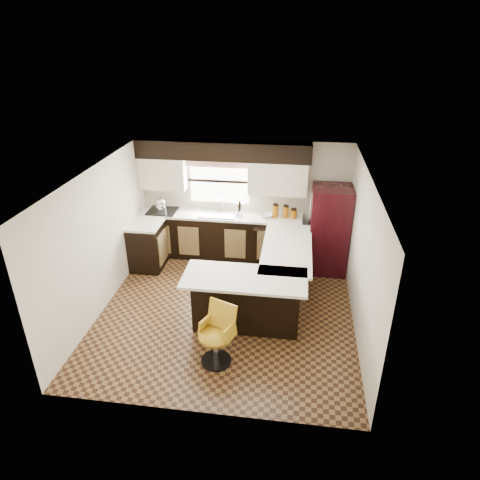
# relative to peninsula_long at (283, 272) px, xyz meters

# --- Properties ---
(floor) EXTENTS (4.40, 4.40, 0.00)m
(floor) POSITION_rel_peninsula_long_xyz_m (-0.90, -0.62, -0.45)
(floor) COLOR #49301A
(floor) RESTS_ON ground
(ceiling) EXTENTS (4.40, 4.40, 0.00)m
(ceiling) POSITION_rel_peninsula_long_xyz_m (-0.90, -0.62, 1.95)
(ceiling) COLOR silver
(ceiling) RESTS_ON wall_back
(wall_back) EXTENTS (4.40, 0.00, 4.40)m
(wall_back) POSITION_rel_peninsula_long_xyz_m (-0.90, 1.58, 0.75)
(wall_back) COLOR beige
(wall_back) RESTS_ON floor
(wall_front) EXTENTS (4.40, 0.00, 4.40)m
(wall_front) POSITION_rel_peninsula_long_xyz_m (-0.90, -2.83, 0.75)
(wall_front) COLOR beige
(wall_front) RESTS_ON floor
(wall_left) EXTENTS (0.00, 4.40, 4.40)m
(wall_left) POSITION_rel_peninsula_long_xyz_m (-3.00, -0.62, 0.75)
(wall_left) COLOR beige
(wall_left) RESTS_ON floor
(wall_right) EXTENTS (0.00, 4.40, 4.40)m
(wall_right) POSITION_rel_peninsula_long_xyz_m (1.20, -0.62, 0.75)
(wall_right) COLOR beige
(wall_right) RESTS_ON floor
(base_cab_back) EXTENTS (3.30, 0.60, 0.90)m
(base_cab_back) POSITION_rel_peninsula_long_xyz_m (-1.35, 1.28, 0.00)
(base_cab_back) COLOR black
(base_cab_back) RESTS_ON floor
(base_cab_left) EXTENTS (0.60, 0.70, 0.90)m
(base_cab_left) POSITION_rel_peninsula_long_xyz_m (-2.70, 0.62, 0.00)
(base_cab_left) COLOR black
(base_cab_left) RESTS_ON floor
(counter_back) EXTENTS (3.30, 0.60, 0.04)m
(counter_back) POSITION_rel_peninsula_long_xyz_m (-1.35, 1.28, 0.47)
(counter_back) COLOR silver
(counter_back) RESTS_ON base_cab_back
(counter_left) EXTENTS (0.60, 0.70, 0.04)m
(counter_left) POSITION_rel_peninsula_long_xyz_m (-2.70, 0.62, 0.47)
(counter_left) COLOR silver
(counter_left) RESTS_ON base_cab_left
(soffit) EXTENTS (3.40, 0.35, 0.36)m
(soffit) POSITION_rel_peninsula_long_xyz_m (-1.30, 1.40, 1.77)
(soffit) COLOR black
(soffit) RESTS_ON wall_back
(upper_cab_left) EXTENTS (0.94, 0.35, 0.64)m
(upper_cab_left) POSITION_rel_peninsula_long_xyz_m (-2.52, 1.40, 1.27)
(upper_cab_left) COLOR beige
(upper_cab_left) RESTS_ON wall_back
(upper_cab_right) EXTENTS (1.14, 0.35, 0.64)m
(upper_cab_right) POSITION_rel_peninsula_long_xyz_m (-0.22, 1.40, 1.27)
(upper_cab_right) COLOR beige
(upper_cab_right) RESTS_ON wall_back
(window_pane) EXTENTS (1.20, 0.02, 0.90)m
(window_pane) POSITION_rel_peninsula_long_xyz_m (-1.40, 1.56, 1.10)
(window_pane) COLOR white
(window_pane) RESTS_ON wall_back
(valance) EXTENTS (1.30, 0.06, 0.18)m
(valance) POSITION_rel_peninsula_long_xyz_m (-1.40, 1.52, 1.49)
(valance) COLOR #D19B93
(valance) RESTS_ON wall_back
(sink) EXTENTS (0.75, 0.45, 0.03)m
(sink) POSITION_rel_peninsula_long_xyz_m (-1.40, 1.25, 0.51)
(sink) COLOR #B2B2B7
(sink) RESTS_ON counter_back
(dishwasher) EXTENTS (0.58, 0.03, 0.78)m
(dishwasher) POSITION_rel_peninsula_long_xyz_m (-0.35, 0.99, -0.02)
(dishwasher) COLOR black
(dishwasher) RESTS_ON floor
(cooktop) EXTENTS (0.58, 0.50, 0.02)m
(cooktop) POSITION_rel_peninsula_long_xyz_m (-2.55, 1.25, 0.51)
(cooktop) COLOR black
(cooktop) RESTS_ON counter_back
(peninsula_long) EXTENTS (0.60, 1.95, 0.90)m
(peninsula_long) POSITION_rel_peninsula_long_xyz_m (0.00, 0.00, 0.00)
(peninsula_long) COLOR black
(peninsula_long) RESTS_ON floor
(peninsula_return) EXTENTS (1.65, 0.60, 0.90)m
(peninsula_return) POSITION_rel_peninsula_long_xyz_m (-0.53, -0.97, 0.00)
(peninsula_return) COLOR black
(peninsula_return) RESTS_ON floor
(counter_pen_long) EXTENTS (0.84, 1.95, 0.04)m
(counter_pen_long) POSITION_rel_peninsula_long_xyz_m (0.05, 0.00, 0.47)
(counter_pen_long) COLOR silver
(counter_pen_long) RESTS_ON peninsula_long
(counter_pen_return) EXTENTS (1.89, 0.84, 0.04)m
(counter_pen_return) POSITION_rel_peninsula_long_xyz_m (-0.55, -1.06, 0.47)
(counter_pen_return) COLOR silver
(counter_pen_return) RESTS_ON peninsula_return
(refrigerator) EXTENTS (0.74, 0.71, 1.72)m
(refrigerator) POSITION_rel_peninsula_long_xyz_m (0.81, 1.01, 0.41)
(refrigerator) COLOR black
(refrigerator) RESTS_ON floor
(bar_chair) EXTENTS (0.63, 0.63, 0.91)m
(bar_chair) POSITION_rel_peninsula_long_xyz_m (-0.85, -1.90, 0.00)
(bar_chair) COLOR #BF921A
(bar_chair) RESTS_ON floor
(kettle) EXTENTS (0.22, 0.22, 0.29)m
(kettle) POSITION_rel_peninsula_long_xyz_m (-2.57, 1.26, 0.67)
(kettle) COLOR silver
(kettle) RESTS_ON cooktop
(percolator) EXTENTS (0.13, 0.13, 0.27)m
(percolator) POSITION_rel_peninsula_long_xyz_m (-0.95, 1.28, 0.63)
(percolator) COLOR silver
(percolator) RESTS_ON counter_back
(mixing_bowl) EXTENTS (0.28, 0.28, 0.06)m
(mixing_bowl) POSITION_rel_peninsula_long_xyz_m (-0.42, 1.28, 0.53)
(mixing_bowl) COLOR white
(mixing_bowl) RESTS_ON counter_back
(canister_large) EXTENTS (0.13, 0.13, 0.25)m
(canister_large) POSITION_rel_peninsula_long_xyz_m (-0.24, 1.30, 0.62)
(canister_large) COLOR #955307
(canister_large) RESTS_ON counter_back
(canister_med) EXTENTS (0.12, 0.12, 0.23)m
(canister_med) POSITION_rel_peninsula_long_xyz_m (-0.03, 1.30, 0.61)
(canister_med) COLOR #955307
(canister_med) RESTS_ON counter_back
(canister_small) EXTENTS (0.13, 0.13, 0.17)m
(canister_small) POSITION_rel_peninsula_long_xyz_m (0.12, 1.30, 0.58)
(canister_small) COLOR #955307
(canister_small) RESTS_ON counter_back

